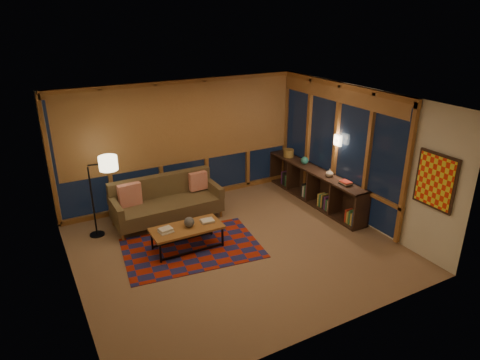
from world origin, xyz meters
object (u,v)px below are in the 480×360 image
floor_lamp (92,198)px  bookshelf (314,185)px  coffee_table (187,238)px  sofa (167,201)px

floor_lamp → bookshelf: bearing=-1.5°
bookshelf → coffee_table: bearing=-170.4°
coffee_table → bookshelf: size_ratio=0.42×
sofa → floor_lamp: bearing=175.5°
sofa → bookshelf: bearing=-11.9°
sofa → coffee_table: (-0.05, -1.19, -0.23)m
sofa → bookshelf: size_ratio=0.70×
floor_lamp → bookshelf: floor_lamp is taller
coffee_table → bookshelf: (3.26, 0.55, 0.17)m
coffee_table → bookshelf: bookshelf is taller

